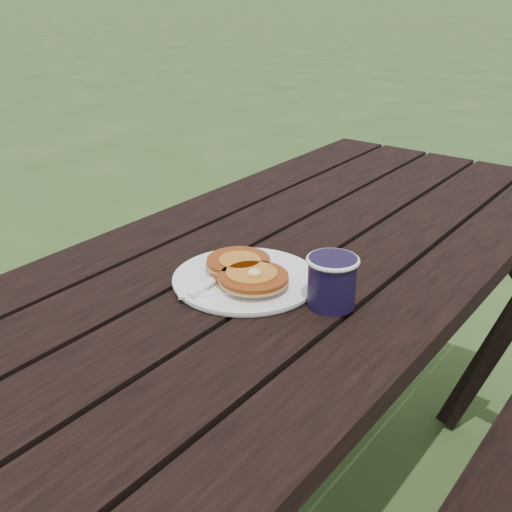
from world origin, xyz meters
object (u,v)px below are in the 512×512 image
Objects in this scene: picnic_table at (281,406)px; pancake_stack at (246,272)px; coffee_cup at (332,278)px; plate at (246,280)px.

picnic_table is 0.44m from pancake_stack.
pancake_stack is 0.17m from coffee_cup.
pancake_stack is at bearing -171.83° from coffee_cup.
pancake_stack is at bearing -81.79° from picnic_table.
pancake_stack reaches higher than plate.
plate is at bearing -173.63° from coffee_cup.
plate is 2.90× the size of coffee_cup.
plate is (0.02, -0.15, 0.39)m from picnic_table.
picnic_table is 0.42m from plate.
coffee_cup is at bearing 8.17° from pancake_stack.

